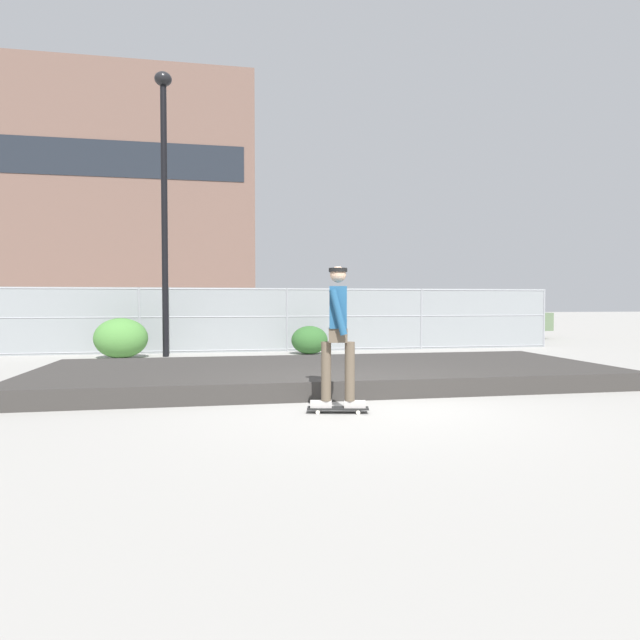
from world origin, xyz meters
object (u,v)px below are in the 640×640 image
shrub_center (310,340)px  shrub_left (121,338)px  street_lamp (164,183)px  skateboard (338,409)px  parked_car_mid (336,318)px  parked_car_far (489,317)px  parked_car_near (165,319)px  skater (338,327)px

shrub_center → shrub_left: bearing=-177.5°
street_lamp → shrub_left: size_ratio=5.53×
skateboard → street_lamp: size_ratio=0.11×
parked_car_mid → shrub_center: 4.95m
parked_car_far → shrub_left: (-12.85, -5.11, -0.32)m
skateboard → parked_car_near: (-3.44, 12.58, 0.78)m
street_lamp → shrub_center: bearing=-0.1°
parked_car_near → parked_car_far: 12.27m
shrub_left → skateboard: bearing=-62.0°
skater → parked_car_mid: skater is taller
parked_car_mid → shrub_left: parked_car_mid is taller
street_lamp → parked_car_far: (11.77, 4.90, -3.71)m
skater → parked_car_near: 13.04m
parked_car_far → shrub_center: 9.33m
skater → shrub_left: size_ratio=1.38×
shrub_left → parked_car_far: bearing=21.7°
parked_car_far → shrub_center: size_ratio=4.42×
skateboard → parked_car_near: parked_car_near is taller
parked_car_mid → parked_car_near: bearing=178.3°
skateboard → shrub_left: bearing=118.0°
street_lamp → shrub_left: (-1.08, -0.22, -4.03)m
skateboard → shrub_center: (0.90, 7.78, 0.33)m
parked_car_mid → skater: bearing=-102.0°
skateboard → shrub_left: size_ratio=0.62×
street_lamp → parked_car_near: (-0.50, 4.79, -3.71)m
skateboard → shrub_left: shrub_left is taller
skater → parked_car_mid: bearing=78.0°
shrub_left → shrub_center: (4.92, 0.21, -0.13)m
parked_car_far → parked_car_near: bearing=-179.5°
skater → shrub_center: 7.87m
parked_car_near → parked_car_far: bearing=0.5°
parked_car_far → street_lamp: bearing=-157.4°
parked_car_mid → shrub_center: bearing=-110.6°
parked_car_mid → shrub_center: (-1.74, -4.62, -0.45)m
skater → parked_car_mid: 12.68m
parked_car_mid → parked_car_far: bearing=2.6°
skateboard → parked_car_near: size_ratio=0.18×
parked_car_mid → parked_car_far: (6.19, 0.28, 0.00)m
shrub_center → skateboard: bearing=-96.6°
parked_car_far → shrub_left: size_ratio=3.34×
skateboard → shrub_left: (-4.03, 7.57, 0.46)m
skateboard → parked_car_far: bearing=55.2°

